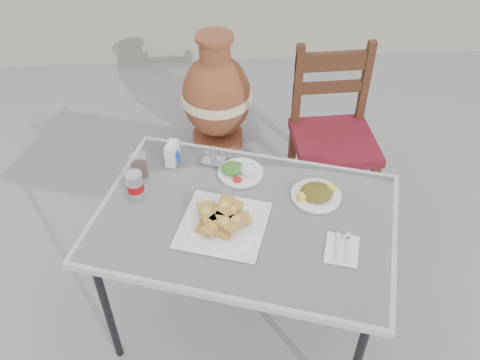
{
  "coord_description": "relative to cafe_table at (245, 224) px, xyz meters",
  "views": [
    {
      "loc": [
        -0.23,
        -1.38,
        2.01
      ],
      "look_at": [
        -0.13,
        -0.01,
        0.8
      ],
      "focal_mm": 38.0,
      "sensor_mm": 36.0,
      "label": 1
    }
  ],
  "objects": [
    {
      "name": "ground",
      "position": [
        0.12,
        0.06,
        -0.62
      ],
      "size": [
        80.0,
        80.0,
        0.0
      ],
      "primitive_type": "plane",
      "color": "slate",
      "rests_on": "ground"
    },
    {
      "name": "cafe_table",
      "position": [
        0.0,
        0.0,
        0.0
      ],
      "size": [
        1.28,
        1.05,
        0.67
      ],
      "rotation": [
        0.0,
        0.0,
        -0.31
      ],
      "color": "black",
      "rests_on": "ground"
    },
    {
      "name": "pide_plate",
      "position": [
        -0.08,
        -0.04,
        0.07
      ],
      "size": [
        0.38,
        0.38,
        0.06
      ],
      "rotation": [
        0.0,
        0.0,
        -0.31
      ],
      "color": "white",
      "rests_on": "cafe_table"
    },
    {
      "name": "salad_rice_plate",
      "position": [
        -0.0,
        0.23,
        0.06
      ],
      "size": [
        0.18,
        0.18,
        0.05
      ],
      "color": "white",
      "rests_on": "cafe_table"
    },
    {
      "name": "salad_chopped_plate",
      "position": [
        0.28,
        0.08,
        0.06
      ],
      "size": [
        0.19,
        0.19,
        0.04
      ],
      "color": "white",
      "rests_on": "cafe_table"
    },
    {
      "name": "soda_can",
      "position": [
        -0.41,
        0.13,
        0.1
      ],
      "size": [
        0.06,
        0.06,
        0.12
      ],
      "color": "silver",
      "rests_on": "cafe_table"
    },
    {
      "name": "cola_glass",
      "position": [
        -0.4,
        0.25,
        0.09
      ],
      "size": [
        0.07,
        0.07,
        0.1
      ],
      "color": "white",
      "rests_on": "cafe_table"
    },
    {
      "name": "napkin_holder",
      "position": [
        -0.28,
        0.33,
        0.09
      ],
      "size": [
        0.06,
        0.09,
        0.09
      ],
      "rotation": [
        0.0,
        0.0,
        -0.29
      ],
      "color": "white",
      "rests_on": "cafe_table"
    },
    {
      "name": "condiment_caddy",
      "position": [
        -0.11,
        0.32,
        0.07
      ],
      "size": [
        0.11,
        0.1,
        0.07
      ],
      "rotation": [
        0.0,
        0.0,
        -0.36
      ],
      "color": "silver",
      "rests_on": "cafe_table"
    },
    {
      "name": "cutlery_napkin",
      "position": [
        0.32,
        -0.18,
        0.05
      ],
      "size": [
        0.15,
        0.17,
        0.01
      ],
      "rotation": [
        0.0,
        0.0,
        -0.3
      ],
      "color": "white",
      "rests_on": "cafe_table"
    },
    {
      "name": "chair",
      "position": [
        0.5,
        0.73,
        -0.15
      ],
      "size": [
        0.42,
        0.42,
        0.91
      ],
      "rotation": [
        0.0,
        0.0,
        0.03
      ],
      "color": "#361B0E",
      "rests_on": "ground"
    },
    {
      "name": "terracotta_urn",
      "position": [
        -0.07,
        1.33,
        -0.28
      ],
      "size": [
        0.43,
        0.43,
        0.75
      ],
      "color": "brown",
      "rests_on": "ground"
    }
  ]
}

